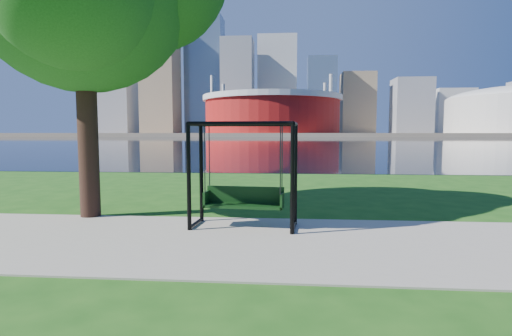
# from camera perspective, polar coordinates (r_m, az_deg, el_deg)

# --- Properties ---
(ground) EXTENTS (900.00, 900.00, 0.00)m
(ground) POSITION_cam_1_polar(r_m,az_deg,el_deg) (7.93, -0.22, -9.67)
(ground) COLOR #1E5114
(ground) RESTS_ON ground
(path) EXTENTS (120.00, 4.00, 0.03)m
(path) POSITION_cam_1_polar(r_m,az_deg,el_deg) (7.44, -0.56, -10.53)
(path) COLOR #9E937F
(path) RESTS_ON ground
(river) EXTENTS (900.00, 180.00, 0.02)m
(river) POSITION_cam_1_polar(r_m,az_deg,el_deg) (109.66, 4.48, 3.97)
(river) COLOR black
(river) RESTS_ON ground
(far_bank) EXTENTS (900.00, 228.00, 2.00)m
(far_bank) POSITION_cam_1_polar(r_m,az_deg,el_deg) (313.64, 4.72, 4.83)
(far_bank) COLOR #937F60
(far_bank) RESTS_ON ground
(stadium) EXTENTS (83.00, 83.00, 32.00)m
(stadium) POSITION_cam_1_polar(r_m,az_deg,el_deg) (243.18, 2.33, 7.90)
(stadium) COLOR maroon
(stadium) RESTS_ON far_bank
(skyline) EXTENTS (392.00, 66.00, 96.50)m
(skyline) POSITION_cam_1_polar(r_m,az_deg,el_deg) (328.82, 4.01, 10.93)
(skyline) COLOR gray
(skyline) RESTS_ON far_bank
(swing) EXTENTS (2.25, 1.11, 2.24)m
(swing) POSITION_cam_1_polar(r_m,az_deg,el_deg) (8.37, -1.74, -1.34)
(swing) COLOR black
(swing) RESTS_ON ground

